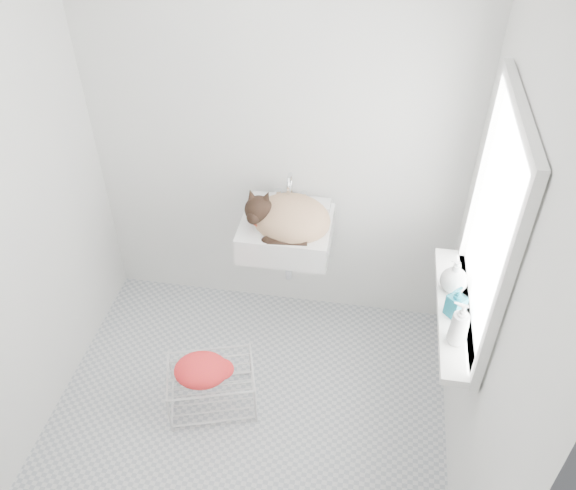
% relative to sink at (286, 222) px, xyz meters
% --- Properties ---
extents(floor, '(2.20, 2.00, 0.02)m').
position_rel_sink_xyz_m(floor, '(-0.10, -0.74, -0.85)').
color(floor, silver).
rests_on(floor, ground).
extents(back_wall, '(2.20, 0.02, 2.50)m').
position_rel_sink_xyz_m(back_wall, '(-0.10, 0.26, 0.40)').
color(back_wall, white).
rests_on(back_wall, ground).
extents(right_wall, '(0.02, 2.00, 2.50)m').
position_rel_sink_xyz_m(right_wall, '(1.00, -0.74, 0.40)').
color(right_wall, white).
rests_on(right_wall, ground).
extents(window_glass, '(0.01, 0.80, 1.00)m').
position_rel_sink_xyz_m(window_glass, '(0.98, -0.54, 0.50)').
color(window_glass, white).
rests_on(window_glass, right_wall).
extents(window_frame, '(0.04, 0.90, 1.10)m').
position_rel_sink_xyz_m(window_frame, '(0.97, -0.54, 0.50)').
color(window_frame, white).
rests_on(window_frame, right_wall).
extents(windowsill, '(0.16, 0.88, 0.04)m').
position_rel_sink_xyz_m(windowsill, '(0.91, -0.54, -0.02)').
color(windowsill, white).
rests_on(windowsill, right_wall).
extents(sink, '(0.51, 0.45, 0.20)m').
position_rel_sink_xyz_m(sink, '(0.00, 0.00, 0.00)').
color(sink, white).
rests_on(sink, back_wall).
extents(faucet, '(0.19, 0.13, 0.19)m').
position_rel_sink_xyz_m(faucet, '(-0.00, 0.18, 0.14)').
color(faucet, silver).
rests_on(faucet, sink).
extents(cat, '(0.49, 0.43, 0.29)m').
position_rel_sink_xyz_m(cat, '(0.01, -0.02, 0.04)').
color(cat, tan).
rests_on(cat, sink).
extents(wire_rack, '(0.54, 0.45, 0.28)m').
position_rel_sink_xyz_m(wire_rack, '(-0.31, -0.66, -0.70)').
color(wire_rack, silver).
rests_on(wire_rack, floor).
extents(towel, '(0.33, 0.26, 0.12)m').
position_rel_sink_xyz_m(towel, '(-0.34, -0.71, -0.54)').
color(towel, '#FE3C1F').
rests_on(towel, wire_rack).
extents(bottle_a, '(0.09, 0.09, 0.19)m').
position_rel_sink_xyz_m(bottle_a, '(0.90, -0.75, 0.00)').
color(bottle_a, silver).
rests_on(bottle_a, windowsill).
extents(bottle_b, '(0.11, 0.11, 0.17)m').
position_rel_sink_xyz_m(bottle_b, '(0.90, -0.58, 0.00)').
color(bottle_b, '#106477').
rests_on(bottle_b, windowsill).
extents(bottle_c, '(0.17, 0.17, 0.17)m').
position_rel_sink_xyz_m(bottle_c, '(0.90, -0.41, 0.00)').
color(bottle_c, silver).
rests_on(bottle_c, windowsill).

